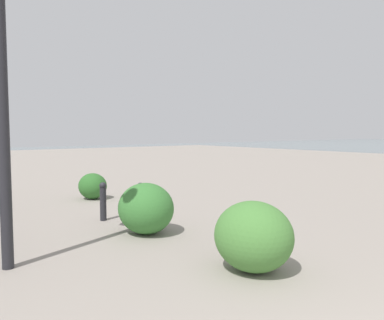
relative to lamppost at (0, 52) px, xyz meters
name	(u,v)px	position (x,y,z in m)	size (l,w,h in m)	color
lamppost	(0,52)	(0.00, 0.00, 0.00)	(0.98, 0.28, 3.92)	#232328
bollard_near	(141,202)	(1.04, -2.48, -2.23)	(0.13, 0.13, 0.75)	#232328
bollard_mid	(103,200)	(1.69, -2.05, -2.24)	(0.13, 0.13, 0.73)	#232328
shrub_low	(253,236)	(-1.90, -2.32, -2.20)	(1.00, 0.90, 0.85)	#477F38
shrub_round	(146,208)	(0.38, -2.20, -2.20)	(0.98, 0.89, 0.84)	#387533
shrub_wide	(93,186)	(4.02, -2.85, -2.30)	(0.75, 0.68, 0.64)	#2D6628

